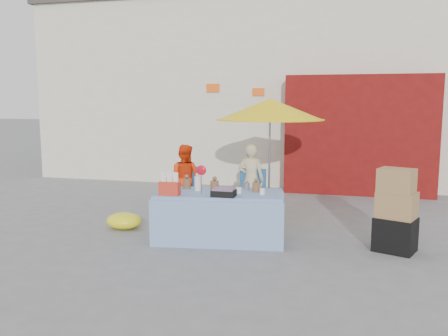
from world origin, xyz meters
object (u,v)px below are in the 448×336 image
(market_table, at_px, (219,216))
(chair_left, at_px, (182,200))
(chair_right, at_px, (249,203))
(box_stack, at_px, (396,213))
(vendor_beige, at_px, (251,180))
(vendor_orange, at_px, (184,178))
(umbrella, at_px, (270,110))

(market_table, relative_size, chair_left, 2.33)
(chair_right, height_order, box_stack, box_stack)
(chair_right, height_order, vendor_beige, vendor_beige)
(market_table, xyz_separation_m, vendor_beige, (0.17, 1.59, 0.28))
(vendor_beige, bearing_deg, box_stack, 151.73)
(vendor_orange, bearing_deg, vendor_beige, -175.41)
(vendor_orange, distance_m, box_stack, 3.85)
(vendor_orange, relative_size, vendor_beige, 0.97)
(vendor_beige, xyz_separation_m, umbrella, (0.30, 0.15, 1.24))
(chair_right, distance_m, vendor_orange, 1.31)
(umbrella, bearing_deg, chair_left, -169.60)
(vendor_orange, bearing_deg, box_stack, 161.89)
(market_table, relative_size, box_stack, 1.73)
(market_table, bearing_deg, box_stack, -5.47)
(market_table, distance_m, box_stack, 2.47)
(market_table, height_order, chair_left, market_table)
(market_table, height_order, vendor_beige, vendor_beige)
(chair_left, distance_m, vendor_beige, 1.32)
(chair_left, xyz_separation_m, box_stack, (3.55, -1.35, 0.27))
(umbrella, bearing_deg, vendor_beige, -153.43)
(chair_right, bearing_deg, vendor_beige, 95.13)
(chair_right, distance_m, umbrella, 1.69)
(market_table, bearing_deg, vendor_orange, 116.50)
(market_table, relative_size, vendor_beige, 1.52)
(vendor_beige, relative_size, box_stack, 1.14)
(chair_left, height_order, box_stack, box_stack)
(chair_left, relative_size, vendor_beige, 0.65)
(vendor_orange, relative_size, umbrella, 0.60)
(market_table, distance_m, chair_left, 1.81)
(umbrella, bearing_deg, box_stack, -39.28)
(market_table, bearing_deg, umbrella, 67.10)
(vendor_orange, bearing_deg, umbrella, -169.88)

